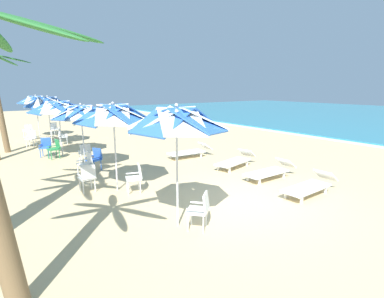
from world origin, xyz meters
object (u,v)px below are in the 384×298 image
object	(u,v)px
beach_umbrella_2	(81,113)
plastic_chair_5	(86,162)
plastic_chair_0	(200,209)
plastic_chair_7	(55,148)
plastic_chair_8	(62,136)
beach_umbrella_3	(58,107)
plastic_chair_2	(87,177)
plastic_chair_4	(85,153)
sun_lounger_2	(236,160)
beach_umbrella_4	(48,103)
beach_umbrella_5	(36,100)
plastic_chair_10	(28,130)
beach_umbrella_0	(177,120)
plastic_chair_3	(95,158)
plastic_chair_12	(55,128)
sun_lounger_1	(270,171)
plastic_chair_1	(136,176)
plastic_chair_11	(30,132)
sun_lounger_3	(190,151)
plastic_chair_6	(45,146)
beach_umbrella_1	(113,115)
sun_lounger_0	(310,185)

from	to	relation	value
beach_umbrella_2	plastic_chair_5	size ratio (longest dim) A/B	2.97
plastic_chair_0	plastic_chair_7	bearing A→B (deg)	-172.41
plastic_chair_8	beach_umbrella_3	bearing A→B (deg)	-12.40
plastic_chair_2	plastic_chair_4	world-z (taller)	same
plastic_chair_5	sun_lounger_2	distance (m)	5.70
plastic_chair_4	beach_umbrella_3	bearing A→B (deg)	-170.29
beach_umbrella_4	beach_umbrella_5	xyz separation A→B (m)	(-2.95, -0.15, 0.02)
plastic_chair_0	plastic_chair_10	distance (m)	15.99
beach_umbrella_0	plastic_chair_3	size ratio (longest dim) A/B	3.25
plastic_chair_4	plastic_chair_12	size ratio (longest dim) A/B	1.00
plastic_chair_7	sun_lounger_1	bearing A→B (deg)	35.90
plastic_chair_0	plastic_chair_10	size ratio (longest dim) A/B	1.00
beach_umbrella_4	sun_lounger_1	bearing A→B (deg)	23.76
beach_umbrella_4	sun_lounger_1	size ratio (longest dim) A/B	1.26
plastic_chair_2	plastic_chair_7	world-z (taller)	same
plastic_chair_0	plastic_chair_1	size ratio (longest dim) A/B	1.00
plastic_chair_10	plastic_chair_11	bearing A→B (deg)	1.31
plastic_chair_7	plastic_chair_10	world-z (taller)	same
plastic_chair_1	plastic_chair_8	bearing A→B (deg)	-179.62
plastic_chair_2	plastic_chair_12	size ratio (longest dim) A/B	1.00
plastic_chair_0	plastic_chair_10	xyz separation A→B (m)	(-15.92, -1.42, 0.00)
plastic_chair_0	beach_umbrella_3	distance (m)	9.78
plastic_chair_5	beach_umbrella_3	world-z (taller)	beach_umbrella_3
beach_umbrella_0	plastic_chair_7	bearing A→B (deg)	-174.12
plastic_chair_7	plastic_chair_11	xyz separation A→B (m)	(-6.07, -0.20, 0.00)
plastic_chair_12	sun_lounger_2	distance (m)	13.20
plastic_chair_0	plastic_chair_7	size ratio (longest dim) A/B	1.00
plastic_chair_10	sun_lounger_3	xyz separation A→B (m)	(10.21, 5.23, -0.22)
plastic_chair_8	plastic_chair_10	bearing A→B (deg)	-160.93
plastic_chair_3	sun_lounger_1	xyz separation A→B (m)	(4.58, 4.64, -0.22)
plastic_chair_7	sun_lounger_3	size ratio (longest dim) A/B	0.40
beach_umbrella_0	plastic_chair_4	bearing A→B (deg)	-179.24
beach_umbrella_3	sun_lounger_3	xyz separation A→B (m)	(3.88, 4.61, -1.95)
plastic_chair_0	beach_umbrella_4	distance (m)	12.88
plastic_chair_1	plastic_chair_8	xyz separation A→B (m)	(-9.32, -0.06, 0.00)
plastic_chair_5	plastic_chair_12	xyz separation A→B (m)	(-10.17, 0.98, 0.00)
plastic_chair_6	sun_lounger_2	size ratio (longest dim) A/B	0.39
plastic_chair_3	plastic_chair_6	distance (m)	3.82
plastic_chair_1	beach_umbrella_2	world-z (taller)	beach_umbrella_2
plastic_chair_12	plastic_chair_6	bearing A→B (deg)	-14.80
plastic_chair_1	sun_lounger_2	size ratio (longest dim) A/B	0.39
beach_umbrella_1	plastic_chair_6	size ratio (longest dim) A/B	3.16
plastic_chair_6	sun_lounger_1	xyz separation A→B (m)	(8.25, 5.74, -0.22)
beach_umbrella_3	sun_lounger_0	bearing A→B (deg)	26.05
beach_umbrella_0	sun_lounger_0	size ratio (longest dim) A/B	1.30
sun_lounger_2	sun_lounger_3	world-z (taller)	same
plastic_chair_3	beach_umbrella_5	size ratio (longest dim) A/B	0.32
plastic_chair_0	plastic_chair_8	distance (m)	12.37
sun_lounger_1	sun_lounger_3	size ratio (longest dim) A/B	0.98
plastic_chair_1	beach_umbrella_2	distance (m)	3.87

